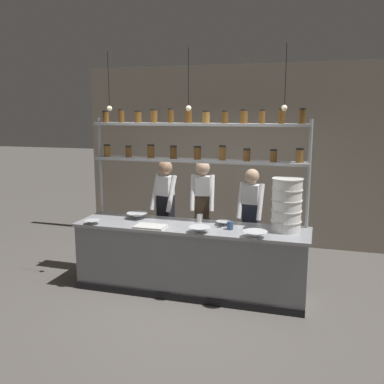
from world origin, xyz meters
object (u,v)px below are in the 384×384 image
object	(u,v)px
prep_bowl_near_left	(255,235)
serving_cup_front	(200,218)
spice_shelf_unit	(197,145)
chef_right	(251,217)
chef_center	(202,208)
container_stack	(287,205)
serving_cup_by_board	(230,226)
prep_bowl_center_back	(137,216)
prep_bowl_far_left	(223,223)
prep_bowl_near_right	(92,222)
prep_bowl_center_front	(199,230)
cutting_board	(150,226)
chef_left	(165,208)

from	to	relation	value
prep_bowl_near_left	serving_cup_front	size ratio (longest dim) A/B	2.86
spice_shelf_unit	chef_right	world-z (taller)	spice_shelf_unit
chef_center	container_stack	world-z (taller)	chef_center
prep_bowl_near_left	serving_cup_by_board	size ratio (longest dim) A/B	2.88
container_stack	chef_right	bearing A→B (deg)	131.63
prep_bowl_center_back	prep_bowl_far_left	world-z (taller)	prep_bowl_center_back
prep_bowl_far_left	serving_cup_front	size ratio (longest dim) A/B	1.91
prep_bowl_center_back	prep_bowl_far_left	size ratio (longest dim) A/B	1.48
prep_bowl_near_right	prep_bowl_far_left	xyz separation A→B (m)	(1.70, 0.46, -0.00)
spice_shelf_unit	prep_bowl_center_front	bearing A→B (deg)	-71.56
spice_shelf_unit	prep_bowl_near_left	distance (m)	1.50
prep_bowl_near_right	serving_cup_front	world-z (taller)	serving_cup_front
prep_bowl_center_back	serving_cup_front	world-z (taller)	serving_cup_front
serving_cup_front	container_stack	bearing A→B (deg)	-6.47
prep_bowl_center_front	serving_cup_by_board	xyz separation A→B (m)	(0.34, 0.25, 0.01)
prep_bowl_center_back	prep_bowl_near_left	bearing A→B (deg)	-15.03
container_stack	prep_bowl_far_left	distance (m)	0.87
cutting_board	prep_bowl_center_front	size ratio (longest dim) A/B	1.46
prep_bowl_center_back	serving_cup_front	xyz separation A→B (m)	(0.90, 0.08, 0.01)
chef_center	prep_bowl_near_left	size ratio (longest dim) A/B	5.72
prep_bowl_near_left	chef_right	bearing A→B (deg)	101.59
cutting_board	prep_bowl_near_right	size ratio (longest dim) A/B	1.94
prep_bowl_center_front	chef_left	bearing A→B (deg)	130.37
container_stack	prep_bowl_near_right	world-z (taller)	container_stack
prep_bowl_near_left	prep_bowl_near_right	bearing A→B (deg)	179.77
prep_bowl_center_front	prep_bowl_far_left	size ratio (longest dim) A/B	1.38
spice_shelf_unit	prep_bowl_far_left	bearing A→B (deg)	-23.55
container_stack	prep_bowl_far_left	bearing A→B (deg)	176.68
prep_bowl_center_front	serving_cup_front	xyz separation A→B (m)	(-0.14, 0.52, 0.02)
chef_left	prep_bowl_center_back	size ratio (longest dim) A/B	5.82
chef_left	prep_bowl_center_back	distance (m)	0.55
chef_right	prep_bowl_center_front	xyz separation A→B (m)	(-0.49, -0.99, 0.03)
chef_left	prep_bowl_center_back	bearing A→B (deg)	-103.39
prep_bowl_near_right	serving_cup_front	xyz separation A→B (m)	(1.35, 0.54, 0.02)
prep_bowl_center_front	container_stack	bearing A→B (deg)	20.88
prep_bowl_far_left	serving_cup_by_board	distance (m)	0.23
chef_right	container_stack	world-z (taller)	chef_right
cutting_board	prep_bowl_far_left	size ratio (longest dim) A/B	2.02
prep_bowl_center_back	prep_bowl_near_right	world-z (taller)	prep_bowl_center_back
prep_bowl_center_front	serving_cup_front	bearing A→B (deg)	104.91
chef_left	prep_bowl_far_left	size ratio (longest dim) A/B	8.62
serving_cup_by_board	container_stack	bearing A→B (deg)	11.57
container_stack	cutting_board	distance (m)	1.77
chef_right	serving_cup_front	xyz separation A→B (m)	(-0.63, -0.47, 0.05)
cutting_board	prep_bowl_far_left	distance (m)	0.97
chef_center	prep_bowl_near_right	size ratio (longest dim) A/B	8.22
chef_right	cutting_board	world-z (taller)	chef_right
spice_shelf_unit	chef_right	size ratio (longest dim) A/B	1.86
chef_center	prep_bowl_near_left	bearing A→B (deg)	-60.05
chef_right	serving_cup_by_board	distance (m)	0.76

